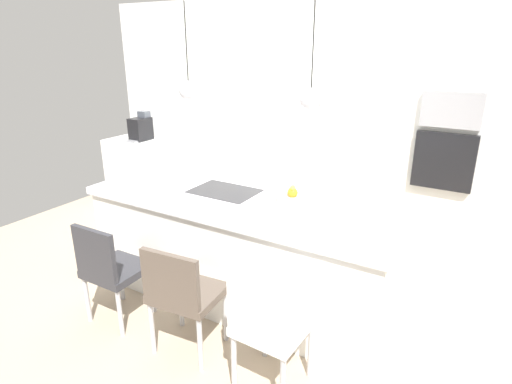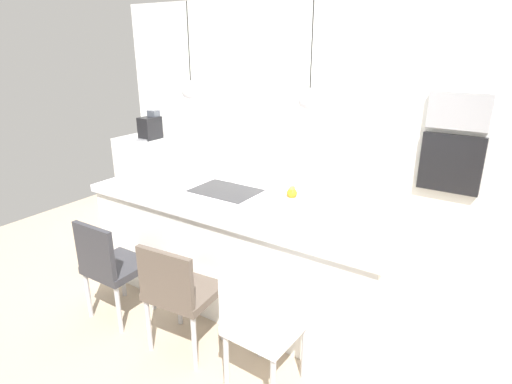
# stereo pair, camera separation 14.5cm
# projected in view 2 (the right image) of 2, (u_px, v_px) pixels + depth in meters

# --- Properties ---
(floor) EXTENTS (6.60, 6.60, 0.00)m
(floor) POSITION_uv_depth(u_px,v_px,m) (247.00, 291.00, 3.79)
(floor) COLOR tan
(floor) RESTS_ON ground
(back_wall) EXTENTS (6.00, 0.10, 2.60)m
(back_wall) POSITION_uv_depth(u_px,v_px,m) (330.00, 120.00, 4.65)
(back_wall) COLOR white
(back_wall) RESTS_ON ground
(kitchen_island) EXTENTS (2.63, 1.07, 0.92)m
(kitchen_island) POSITION_uv_depth(u_px,v_px,m) (246.00, 245.00, 3.63)
(kitchen_island) COLOR white
(kitchen_island) RESTS_ON ground
(sink_basin) EXTENTS (0.56, 0.40, 0.02)m
(sink_basin) POSITION_uv_depth(u_px,v_px,m) (226.00, 191.00, 3.59)
(sink_basin) COLOR #2D2D30
(sink_basin) RESTS_ON kitchen_island
(faucet) EXTENTS (0.02, 0.17, 0.22)m
(faucet) POSITION_uv_depth(u_px,v_px,m) (240.00, 169.00, 3.71)
(faucet) COLOR silver
(faucet) RESTS_ON kitchen_island
(fruit_bowl) EXTENTS (0.27, 0.27, 0.15)m
(fruit_bowl) POSITION_uv_depth(u_px,v_px,m) (292.00, 198.00, 3.28)
(fruit_bowl) COLOR beige
(fruit_bowl) RESTS_ON kitchen_island
(side_counter) EXTENTS (1.10, 0.60, 0.86)m
(side_counter) POSITION_uv_depth(u_px,v_px,m) (157.00, 170.00, 5.89)
(side_counter) COLOR white
(side_counter) RESTS_ON ground
(coffee_machine) EXTENTS (0.20, 0.35, 0.38)m
(coffee_machine) POSITION_uv_depth(u_px,v_px,m) (150.00, 127.00, 5.73)
(coffee_machine) COLOR black
(coffee_machine) RESTS_ON side_counter
(microwave) EXTENTS (0.54, 0.08, 0.34)m
(microwave) POSITION_uv_depth(u_px,v_px,m) (459.00, 111.00, 3.85)
(microwave) COLOR #9E9EA3
(microwave) RESTS_ON back_wall
(oven) EXTENTS (0.56, 0.08, 0.56)m
(oven) POSITION_uv_depth(u_px,v_px,m) (451.00, 163.00, 4.02)
(oven) COLOR black
(oven) RESTS_ON back_wall
(chair_near) EXTENTS (0.43, 0.42, 0.85)m
(chair_near) POSITION_uv_depth(u_px,v_px,m) (111.00, 264.00, 3.28)
(chair_near) COLOR #333338
(chair_near) RESTS_ON ground
(chair_middle) EXTENTS (0.49, 0.45, 0.85)m
(chair_middle) POSITION_uv_depth(u_px,v_px,m) (179.00, 290.00, 2.91)
(chair_middle) COLOR brown
(chair_middle) RESTS_ON ground
(chair_far) EXTENTS (0.43, 0.45, 0.86)m
(chair_far) POSITION_uv_depth(u_px,v_px,m) (261.00, 325.00, 2.56)
(chair_far) COLOR white
(chair_far) RESTS_ON ground
(pendant_light_left) EXTENTS (0.16, 0.16, 0.76)m
(pendant_light_left) POSITION_uv_depth(u_px,v_px,m) (191.00, 90.00, 3.48)
(pendant_light_left) COLOR silver
(pendant_light_right) EXTENTS (0.16, 0.16, 0.76)m
(pendant_light_right) POSITION_uv_depth(u_px,v_px,m) (310.00, 99.00, 2.92)
(pendant_light_right) COLOR silver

